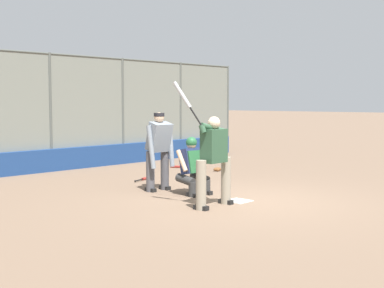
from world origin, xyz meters
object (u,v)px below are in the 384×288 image
Objects in this scene: catcher_behind_plate at (194,165)px; spare_bat_by_padding at (181,167)px; spare_bat_near_backstop at (146,178)px; batter_at_plate at (213,158)px; fielding_glove_on_dirt at (217,169)px; umpire_home at (159,149)px.

catcher_behind_plate is 1.42× the size of spare_bat_by_padding.
spare_bat_near_backstop is (-0.74, -2.29, -0.58)m from catcher_behind_plate.
batter_at_plate reaches higher than catcher_behind_plate.
spare_bat_by_padding is 3.05× the size of fielding_glove_on_dirt.
spare_bat_near_backstop is 2.40m from fielding_glove_on_dirt.
fielding_glove_on_dirt is at bearing -23.98° from spare_bat_near_backstop.
spare_bat_near_backstop is 2.39m from spare_bat_by_padding.
spare_bat_near_backstop is at bearing -118.05° from umpire_home.
fielding_glove_on_dirt is at bearing -143.47° from catcher_behind_plate.
spare_bat_by_padding is (-3.11, -2.38, -0.86)m from umpire_home.
umpire_home is 3.62m from fielding_glove_on_dirt.
batter_at_plate reaches higher than fielding_glove_on_dirt.
spare_bat_by_padding is at bearing -138.03° from umpire_home.
catcher_behind_plate is at bearing 33.28° from fielding_glove_on_dirt.
spare_bat_by_padding is (-2.94, -3.24, -0.58)m from catcher_behind_plate.
batter_at_plate is 5.03m from fielding_glove_on_dirt.
umpire_home is (0.17, -0.86, 0.28)m from catcher_behind_plate.
umpire_home is at bearing 19.97° from fielding_glove_on_dirt.
catcher_behind_plate reaches higher than spare_bat_near_backstop.
fielding_glove_on_dirt is at bearing -155.55° from umpire_home.
batter_at_plate is 1.35× the size of umpire_home.
umpire_home is 1.91m from spare_bat_near_backstop.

